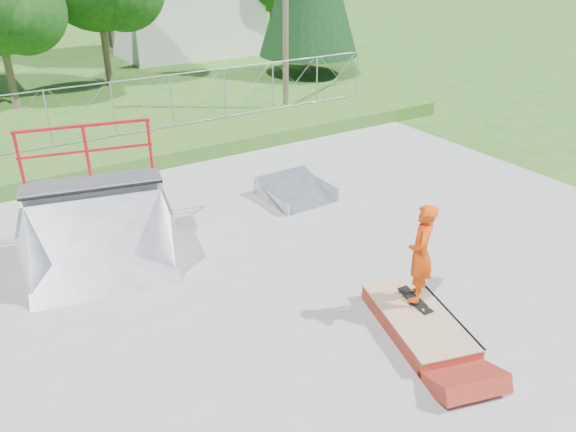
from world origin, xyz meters
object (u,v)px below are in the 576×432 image
at_px(quarter_pipe, 95,210).
at_px(skater, 420,257).
at_px(grind_box, 418,322).
at_px(flat_bank_ramp, 296,191).

bearing_deg(quarter_pipe, skater, -34.97).
relative_size(grind_box, quarter_pipe, 0.91).
xyz_separation_m(flat_bank_ramp, skater, (-1.06, -5.62, 1.07)).
relative_size(grind_box, skater, 1.41).
bearing_deg(quarter_pipe, flat_bank_ramp, 21.60).
distance_m(grind_box, quarter_pipe, 6.66).
bearing_deg(grind_box, skater, 71.76).
xyz_separation_m(grind_box, skater, (0.21, 0.31, 1.15)).
xyz_separation_m(grind_box, quarter_pipe, (-4.16, 5.04, 1.26)).
distance_m(quarter_pipe, flat_bank_ramp, 5.62).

